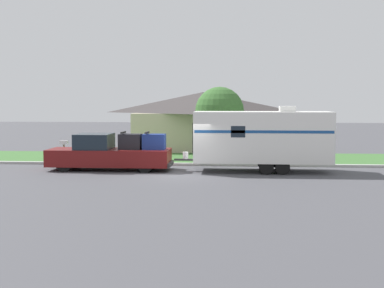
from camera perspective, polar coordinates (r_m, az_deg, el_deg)
name	(u,v)px	position (r m, az deg, el deg)	size (l,w,h in m)	color
ground_plane	(185,175)	(26.29, -0.77, -3.32)	(120.00, 120.00, 0.00)	#47474C
curb_strip	(191,164)	(29.99, -0.11, -2.18)	(80.00, 0.30, 0.14)	#ADADA8
lawn_strip	(196,158)	(33.61, 0.39, -1.52)	(80.00, 7.00, 0.03)	#3D6B33
house_across_street	(203,120)	(39.87, 1.14, 2.61)	(10.31, 7.44, 4.24)	beige
pickup_truck	(110,153)	(28.38, -8.73, -1.00)	(6.48, 2.07, 2.03)	black
travel_trailer	(262,137)	(27.59, 7.52, 0.77)	(8.01, 2.51, 3.36)	black
mailbox	(64,146)	(32.03, -13.51, -0.19)	(0.48, 0.20, 1.31)	brown
tree_in_yard	(220,111)	(32.24, 2.95, 3.50)	(2.94, 2.94, 4.46)	brown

